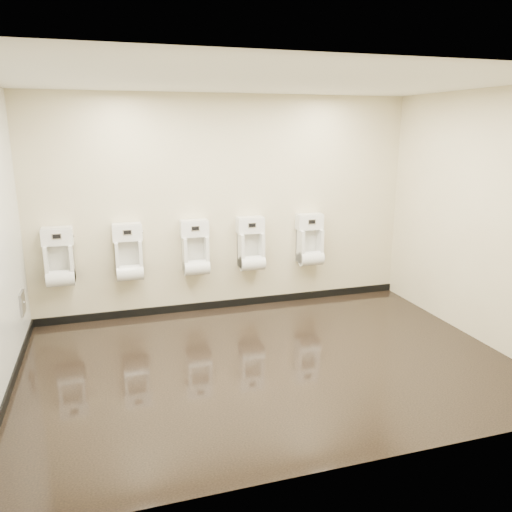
{
  "coord_description": "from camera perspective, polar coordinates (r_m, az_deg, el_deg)",
  "views": [
    {
      "loc": [
        -1.52,
        -4.54,
        2.38
      ],
      "look_at": [
        0.03,
        0.55,
        1.01
      ],
      "focal_mm": 35.0,
      "sensor_mm": 36.0,
      "label": 1
    }
  ],
  "objects": [
    {
      "name": "urinal_3",
      "position": [
        6.61,
        -0.56,
        0.95
      ],
      "size": [
        0.37,
        0.28,
        0.69
      ],
      "color": "white",
      "rests_on": "back_wall"
    },
    {
      "name": "front_wall",
      "position": [
        3.33,
        11.12,
        -2.98
      ],
      "size": [
        5.0,
        0.02,
        2.8
      ],
      "primitive_type": "cube",
      "color": "beige",
      "rests_on": "ground"
    },
    {
      "name": "urinal_2",
      "position": [
        6.45,
        -6.94,
        0.5
      ],
      "size": [
        0.37,
        0.28,
        0.69
      ],
      "color": "white",
      "rests_on": "back_wall"
    },
    {
      "name": "ground",
      "position": [
        5.35,
        1.45,
        -12.0
      ],
      "size": [
        5.0,
        3.5,
        0.0
      ],
      "primitive_type": "cube",
      "color": "black",
      "rests_on": "ground"
    },
    {
      "name": "back_wall",
      "position": [
        6.55,
        -3.31,
        5.8
      ],
      "size": [
        5.0,
        0.02,
        2.8
      ],
      "primitive_type": "cube",
      "color": "beige",
      "rests_on": "ground"
    },
    {
      "name": "urinal_4",
      "position": [
        6.89,
        6.18,
        1.42
      ],
      "size": [
        0.37,
        0.28,
        0.69
      ],
      "color": "white",
      "rests_on": "back_wall"
    },
    {
      "name": "ceiling",
      "position": [
        4.81,
        1.67,
        19.44
      ],
      "size": [
        5.0,
        3.5,
        0.0
      ],
      "primitive_type": "cube",
      "color": "silver"
    },
    {
      "name": "urinal_0",
      "position": [
        6.39,
        -21.54,
        -0.56
      ],
      "size": [
        0.37,
        0.28,
        0.69
      ],
      "color": "white",
      "rests_on": "back_wall"
    },
    {
      "name": "urinal_1",
      "position": [
        6.36,
        -14.34,
        -0.04
      ],
      "size": [
        0.37,
        0.28,
        0.69
      ],
      "color": "white",
      "rests_on": "back_wall"
    },
    {
      "name": "right_wall",
      "position": [
        6.14,
        24.32,
        3.97
      ],
      "size": [
        0.02,
        3.5,
        2.8
      ],
      "primitive_type": "cube",
      "color": "beige",
      "rests_on": "ground"
    },
    {
      "name": "skirting_left",
      "position": [
        5.2,
        -26.46,
        -13.84
      ],
      "size": [
        0.02,
        3.5,
        0.1
      ],
      "primitive_type": "cube",
      "color": "black",
      "rests_on": "ground"
    },
    {
      "name": "access_panel",
      "position": [
        6.12,
        -25.15,
        -4.88
      ],
      "size": [
        0.04,
        0.25,
        0.25
      ],
      "color": "#9E9EA3",
      "rests_on": "left_wall"
    },
    {
      "name": "skirting_back",
      "position": [
        6.87,
        -3.12,
        -5.42
      ],
      "size": [
        5.0,
        0.02,
        0.1
      ],
      "primitive_type": "cube",
      "color": "black",
      "rests_on": "ground"
    }
  ]
}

